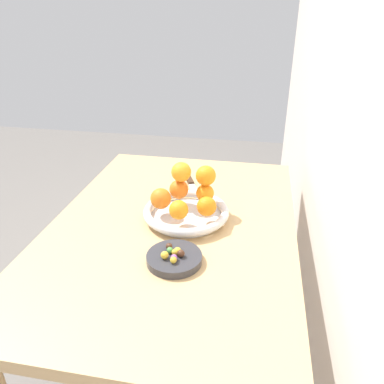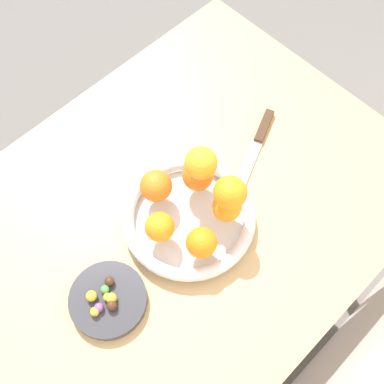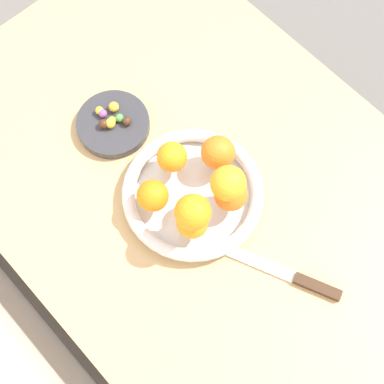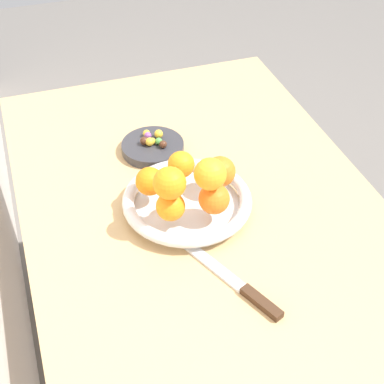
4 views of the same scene
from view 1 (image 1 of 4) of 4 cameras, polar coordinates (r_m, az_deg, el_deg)
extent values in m
plane|color=slate|center=(1.69, -2.36, -26.75)|extent=(6.00, 6.00, 0.00)
cube|color=beige|center=(1.01, 24.91, 18.25)|extent=(4.00, 0.05, 2.50)
cube|color=tan|center=(1.19, -3.01, -5.64)|extent=(1.10, 0.76, 0.04)
cylinder|color=tan|center=(1.86, -8.93, -6.25)|extent=(0.05, 0.05, 0.70)
cylinder|color=tan|center=(1.78, 11.19, -8.26)|extent=(0.05, 0.05, 0.70)
cylinder|color=silver|center=(1.20, -0.88, -3.79)|extent=(0.23, 0.23, 0.01)
torus|color=silver|center=(1.19, -0.89, -2.96)|extent=(0.27, 0.27, 0.03)
cylinder|color=#333338|center=(1.02, -2.72, -10.07)|extent=(0.15, 0.15, 0.02)
sphere|color=orange|center=(1.23, -1.87, 0.40)|extent=(0.06, 0.06, 0.06)
sphere|color=orange|center=(1.18, -4.77, -1.00)|extent=(0.07, 0.07, 0.07)
sphere|color=orange|center=(1.12, -2.04, -2.73)|extent=(0.06, 0.06, 0.06)
sphere|color=orange|center=(1.13, 2.24, -2.21)|extent=(0.06, 0.06, 0.06)
sphere|color=orange|center=(1.21, 2.00, -0.19)|extent=(0.06, 0.06, 0.06)
sphere|color=orange|center=(1.20, -1.65, 3.07)|extent=(0.06, 0.06, 0.06)
sphere|color=orange|center=(1.19, 2.12, 2.51)|extent=(0.06, 0.06, 0.06)
sphere|color=#472819|center=(1.03, -3.52, -8.27)|extent=(0.02, 0.02, 0.02)
sphere|color=#4C9947|center=(1.01, -3.41, -8.85)|extent=(0.02, 0.02, 0.02)
sphere|color=gold|center=(1.00, -2.67, -9.15)|extent=(0.02, 0.02, 0.02)
sphere|color=gold|center=(0.99, -4.19, -9.57)|extent=(0.02, 0.02, 0.02)
sphere|color=#472819|center=(1.00, -1.70, -9.34)|extent=(0.02, 0.02, 0.02)
sphere|color=gold|center=(1.01, -2.22, -8.98)|extent=(0.02, 0.02, 0.02)
sphere|color=gold|center=(0.98, -2.86, -10.31)|extent=(0.02, 0.02, 0.02)
sphere|color=#8C4C99|center=(0.98, -2.76, -9.96)|extent=(0.02, 0.02, 0.02)
cube|color=#3F2819|center=(1.46, -0.48, 2.02)|extent=(0.09, 0.05, 0.01)
cube|color=silver|center=(1.35, 0.72, -0.39)|extent=(0.16, 0.09, 0.01)
camera|label=2|loc=(0.81, 22.96, 47.41)|focal=45.00mm
camera|label=3|loc=(1.40, 18.68, 44.74)|focal=55.00mm
camera|label=4|loc=(1.91, 15.23, 32.67)|focal=55.00mm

